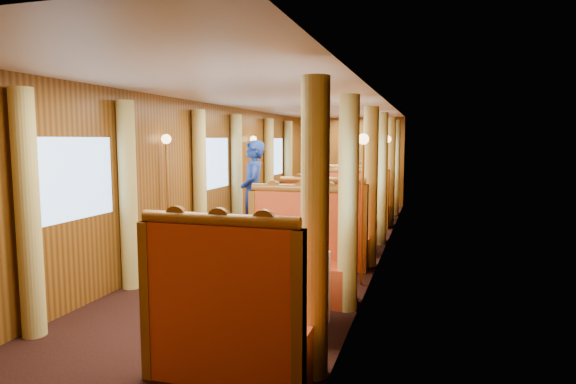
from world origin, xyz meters
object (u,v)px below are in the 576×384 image
at_px(table_mid, 337,229).
at_px(teapot_back, 265,248).
at_px(banquette_mid_aft, 347,217).
at_px(teapot_left, 254,250).
at_px(banquette_near_aft, 298,263).
at_px(banquette_mid_fwd, 324,238).
at_px(steward, 253,192).
at_px(banquette_near_fwd, 229,326).
at_px(banquette_far_fwd, 359,207).
at_px(table_near, 270,293).
at_px(passenger, 345,202).
at_px(rose_vase_far, 365,180).
at_px(rose_vase_mid, 338,197).
at_px(teapot_right, 267,252).
at_px(table_far, 365,203).
at_px(tea_tray, 262,255).
at_px(banquette_far_aft, 370,196).
at_px(fruit_plate, 300,258).

bearing_deg(table_mid, teapot_back, -91.20).
relative_size(banquette_mid_aft, teapot_left, 8.78).
bearing_deg(banquette_mid_aft, banquette_near_aft, -90.00).
relative_size(banquette_mid_fwd, teapot_back, 8.85).
bearing_deg(table_mid, steward, 173.28).
relative_size(teapot_left, teapot_back, 1.01).
height_order(banquette_near_fwd, banquette_mid_aft, same).
bearing_deg(steward, banquette_far_fwd, 124.90).
height_order(table_near, passenger, passenger).
bearing_deg(banquette_mid_fwd, banquette_mid_aft, 90.00).
distance_m(banquette_near_fwd, passenger, 5.30).
height_order(table_near, rose_vase_far, rose_vase_far).
distance_m(teapot_back, passenger, 4.23).
xyz_separation_m(banquette_near_fwd, rose_vase_mid, (0.02, 4.49, 0.50)).
relative_size(banquette_far_fwd, rose_vase_far, 3.72).
relative_size(banquette_mid_aft, teapot_right, 9.07).
distance_m(teapot_back, rose_vase_far, 6.96).
height_order(table_near, banquette_near_fwd, banquette_near_fwd).
bearing_deg(table_far, banquette_mid_fwd, -90.00).
relative_size(banquette_near_aft, tea_tray, 3.94).
height_order(banquette_far_aft, fruit_plate, banquette_far_aft).
bearing_deg(rose_vase_mid, teapot_left, -92.58).
bearing_deg(banquette_near_fwd, banquette_far_aft, 90.00).
relative_size(banquette_near_fwd, rose_vase_mid, 3.72).
bearing_deg(tea_tray, banquette_near_fwd, -85.75).
distance_m(steward, passenger, 1.69).
distance_m(teapot_left, teapot_back, 0.14).
height_order(banquette_far_fwd, teapot_left, banquette_far_fwd).
bearing_deg(rose_vase_far, tea_tray, -90.52).
distance_m(teapot_left, rose_vase_far, 7.09).
xyz_separation_m(fruit_plate, rose_vase_mid, (-0.31, 3.58, 0.16)).
xyz_separation_m(banquette_far_aft, passenger, (-0.00, -3.74, 0.32)).
relative_size(table_mid, banquette_mid_fwd, 0.78).
bearing_deg(rose_vase_far, teapot_back, -90.53).
xyz_separation_m(table_near, teapot_right, (0.01, -0.12, 0.44)).
xyz_separation_m(banquette_near_aft, banquette_far_aft, (0.00, 7.00, 0.00)).
distance_m(tea_tray, passenger, 4.32).
bearing_deg(banquette_far_aft, tea_tray, -90.51).
relative_size(banquette_mid_aft, tea_tray, 3.94).
height_order(table_far, banquette_far_aft, banquette_far_aft).
xyz_separation_m(banquette_mid_aft, teapot_back, (-0.07, -4.47, 0.39)).
distance_m(banquette_near_fwd, rose_vase_mid, 4.52).
bearing_deg(table_mid, table_near, -90.00).
relative_size(banquette_mid_aft, rose_vase_far, 3.72).
xyz_separation_m(table_far, rose_vase_mid, (0.02, -3.53, 0.55)).
xyz_separation_m(banquette_far_fwd, teapot_right, (0.01, -6.11, 0.39)).
distance_m(banquette_near_aft, banquette_far_aft, 7.00).
relative_size(banquette_mid_fwd, banquette_far_aft, 1.00).
height_order(teapot_right, steward, steward).
xyz_separation_m(table_near, table_far, (0.00, 7.00, 0.00)).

